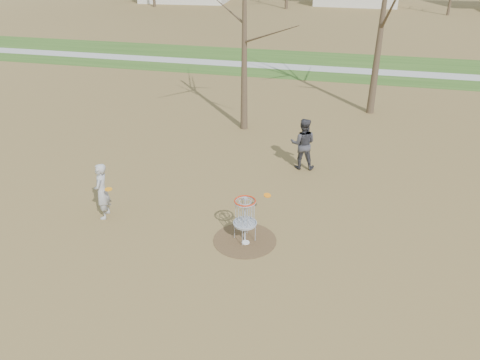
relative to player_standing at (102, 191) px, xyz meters
The scene contains 9 objects.
ground 4.53m from the player_standing, ahead, with size 160.00×160.00×0.00m, color brown.
green_band 21.25m from the player_standing, 77.93° to the left, with size 160.00×8.00×0.01m, color #2D5119.
footpath 20.27m from the player_standing, 77.34° to the left, with size 160.00×1.50×0.01m, color #9E9E99.
dirt_circle 4.53m from the player_standing, ahead, with size 1.80×1.80×0.01m, color #47331E.
player_standing is the anchor object (origin of this frame).
player_throwing 7.27m from the player_standing, 41.66° to the left, with size 0.93×0.72×1.91m, color #36363B.
disc_grounded 4.59m from the player_standing, ahead, with size 0.22×0.22×0.02m, color white.
discs_in_play 2.74m from the player_standing, ahead, with size 4.67×1.53×0.38m.
disc_golf_basket 4.44m from the player_standing, ahead, with size 0.64×0.64×1.35m.
Camera 1 is at (2.42, -10.66, 7.61)m, focal length 35.00 mm.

